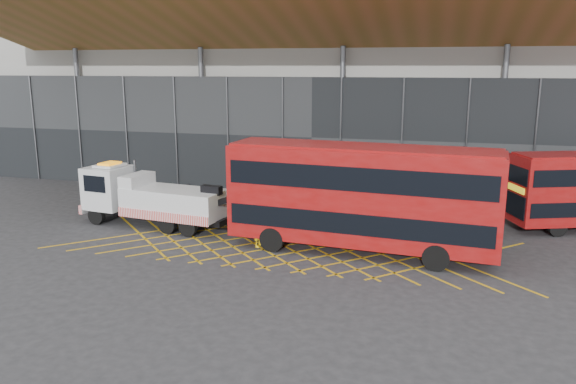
% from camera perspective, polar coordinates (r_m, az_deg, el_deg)
% --- Properties ---
extents(ground_plane, '(120.00, 120.00, 0.00)m').
position_cam_1_polar(ground_plane, '(28.93, -6.55, -4.93)').
color(ground_plane, '#272729').
extents(road_markings, '(23.16, 7.16, 0.01)m').
position_cam_1_polar(road_markings, '(27.95, -0.41, -5.47)').
color(road_markings, gold).
rests_on(road_markings, ground_plane).
extents(construction_building, '(55.00, 23.97, 18.00)m').
position_cam_1_polar(construction_building, '(44.78, 4.42, 12.97)').
color(construction_building, gray).
rests_on(construction_building, ground_plane).
extents(recovery_truck, '(9.99, 3.46, 3.46)m').
position_cam_1_polar(recovery_truck, '(32.02, -13.99, -0.54)').
color(recovery_truck, black).
rests_on(recovery_truck, ground_plane).
extents(bus_towed, '(12.81, 4.00, 5.13)m').
position_cam_1_polar(bus_towed, '(26.48, 7.44, -0.22)').
color(bus_towed, maroon).
rests_on(bus_towed, ground_plane).
extents(worker, '(0.52, 0.75, 1.98)m').
position_cam_1_polar(worker, '(27.63, -3.00, -3.57)').
color(worker, yellow).
rests_on(worker, ground_plane).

